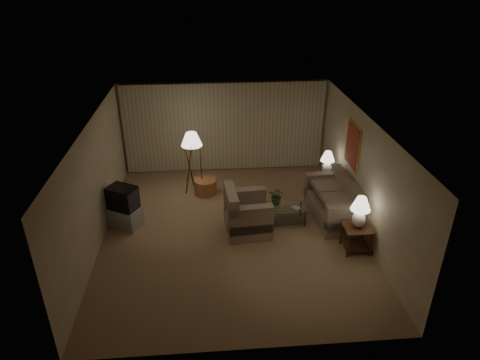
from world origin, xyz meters
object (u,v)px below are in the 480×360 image
table_lamp_near (360,210)px  armchair (248,215)px  floor_lamp (193,161)px  coffee_table (283,212)px  sofa (333,203)px  table_lamp_far (327,161)px  ottoman (205,186)px  vase (277,205)px  side_table_near (357,234)px  tv_cabinet (125,217)px  side_table_far (325,180)px  crt_tv (123,198)px

table_lamp_near → armchair: bearing=157.7°
floor_lamp → table_lamp_near: bearing=-40.2°
coffee_table → sofa: bearing=4.5°
table_lamp_far → ottoman: 3.37m
table_lamp_far → vase: (-1.56, -1.35, -0.49)m
side_table_near → tv_cabinet: side_table_near is taller
side_table_near → vase: size_ratio=3.73×
side_table_far → side_table_near: bearing=-90.0°
crt_tv → vase: 3.65m
armchair → floor_lamp: bearing=27.1°
table_lamp_far → ottoman: (-3.27, 0.29, -0.78)m
tv_cabinet → ottoman: bearing=67.3°
tv_cabinet → crt_tv: crt_tv is taller
tv_cabinet → ottoman: size_ratio=1.43×
sofa → ottoman: sofa is taller
side_table_near → ottoman: size_ratio=0.99×
table_lamp_far → table_lamp_near: bearing=-90.0°
armchair → coffee_table: armchair is taller
ottoman → table_lamp_near: bearing=-41.5°
sofa → table_lamp_near: table_lamp_near is taller
table_lamp_far → coffee_table: table_lamp_far is taller
table_lamp_near → tv_cabinet: size_ratio=0.84×
side_table_near → table_lamp_near: (0.00, -0.00, 0.61)m
floor_lamp → ottoman: floor_lamp is taller
side_table_near → ottoman: 4.37m
floor_lamp → ottoman: size_ratio=2.83×
ottoman → sofa: bearing=-26.3°
sofa → tv_cabinet: (-5.05, 0.05, -0.16)m
table_lamp_near → tv_cabinet: 5.44m
side_table_near → floor_lamp: size_ratio=0.35×
sofa → side_table_far: size_ratio=3.25×
side_table_far → table_lamp_near: (0.00, -2.60, 0.62)m
coffee_table → vase: vase is taller
crt_tv → floor_lamp: floor_lamp is taller
side_table_far → floor_lamp: bearing=173.2°
vase → table_lamp_far: bearing=40.9°
side_table_near → table_lamp_near: bearing=-90.0°
armchair → crt_tv: size_ratio=1.53×
sofa → tv_cabinet: sofa is taller
sofa → crt_tv: crt_tv is taller
armchair → tv_cabinet: bearing=76.5°
table_lamp_near → crt_tv: bearing=165.0°
armchair → vase: 0.80m
table_lamp_far → crt_tv: table_lamp_far is taller
side_table_near → crt_tv: bearing=165.0°
table_lamp_near → vase: table_lamp_near is taller
tv_cabinet → floor_lamp: bearing=74.9°
floor_lamp → vase: floor_lamp is taller
vase → floor_lamp: bearing=138.6°
floor_lamp → side_table_far: bearing=-6.8°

